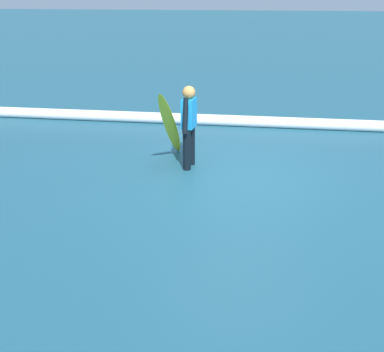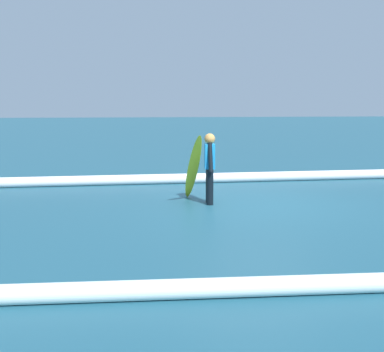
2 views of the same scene
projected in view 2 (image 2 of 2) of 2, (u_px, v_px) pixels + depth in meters
The scene contains 5 objects.
ground_plane at pixel (256, 205), 10.65m from camera, with size 141.80×141.80×0.00m, color #21576C.
surfer at pixel (210, 164), 10.66m from camera, with size 0.24×0.60×1.45m.
surfboard at pixel (193, 169), 10.66m from camera, with size 0.24×1.63×1.50m.
wave_crest_foreground at pixel (123, 180), 13.26m from camera, with size 0.25×0.25×15.51m, color white.
wave_crest_midground at pixel (359, 283), 5.67m from camera, with size 0.22×0.22×15.60m, color white.
Camera 2 is at (2.84, 10.16, 2.05)m, focal length 48.58 mm.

